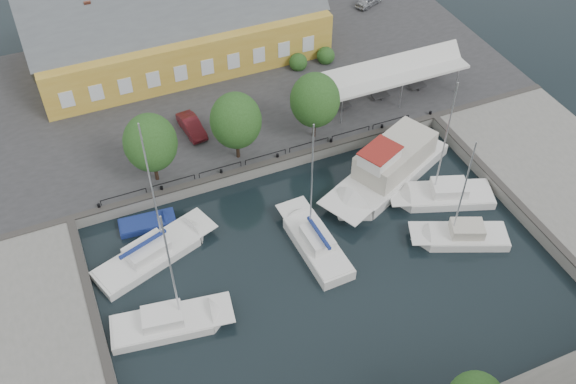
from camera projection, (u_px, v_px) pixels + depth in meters
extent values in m
plane|color=black|center=(320.00, 259.00, 47.49)|extent=(140.00, 140.00, 0.00)
cube|color=#2D2D30|center=(219.00, 87.00, 62.23)|extent=(56.00, 26.00, 1.00)
cube|color=slate|center=(12.00, 384.00, 39.68)|extent=(12.00, 24.00, 1.00)
cube|color=slate|center=(576.00, 190.00, 51.98)|extent=(12.00, 24.00, 1.00)
cube|color=#383533|center=(268.00, 163.00, 53.51)|extent=(56.00, 0.60, 0.12)
cube|color=#383533|center=(102.00, 348.00, 40.88)|extent=(0.60, 24.00, 0.12)
cube|color=#383533|center=(520.00, 205.00, 49.99)|extent=(0.60, 24.00, 0.12)
cylinder|color=black|center=(99.00, 206.00, 49.69)|extent=(0.24, 0.24, 0.40)
cylinder|color=black|center=(162.00, 189.00, 51.09)|extent=(0.24, 0.24, 0.40)
cylinder|color=black|center=(221.00, 172.00, 52.49)|extent=(0.24, 0.24, 0.40)
cylinder|color=black|center=(278.00, 156.00, 53.88)|extent=(0.24, 0.24, 0.40)
cylinder|color=black|center=(331.00, 141.00, 55.28)|extent=(0.24, 0.24, 0.40)
cylinder|color=black|center=(382.00, 127.00, 56.68)|extent=(0.24, 0.24, 0.40)
cylinder|color=black|center=(430.00, 113.00, 58.08)|extent=(0.24, 0.24, 0.40)
cube|color=gold|center=(182.00, 41.00, 63.02)|extent=(28.00, 10.00, 4.50)
cube|color=#474C51|center=(177.00, 8.00, 60.57)|extent=(28.56, 7.60, 7.60)
cube|color=gold|center=(70.00, 37.00, 64.51)|extent=(6.00, 6.00, 3.50)
cube|color=brown|center=(88.00, 7.00, 57.03)|extent=(0.60, 0.60, 1.20)
cube|color=silver|center=(393.00, 72.00, 58.32)|extent=(14.00, 4.00, 0.25)
cylinder|color=silver|center=(342.00, 111.00, 56.41)|extent=(0.10, 0.10, 2.70)
cylinder|color=silver|center=(324.00, 89.00, 58.77)|extent=(0.10, 0.10, 2.70)
cylinder|color=silver|center=(401.00, 95.00, 58.09)|extent=(0.10, 0.10, 2.70)
cylinder|color=silver|center=(382.00, 74.00, 60.45)|extent=(0.10, 0.10, 2.70)
cylinder|color=silver|center=(457.00, 80.00, 59.77)|extent=(0.10, 0.10, 2.70)
cylinder|color=silver|center=(436.00, 61.00, 62.13)|extent=(0.10, 0.10, 2.70)
cylinder|color=black|center=(156.00, 170.00, 51.41)|extent=(0.30, 0.30, 2.10)
ellipsoid|color=#234819|center=(150.00, 143.00, 49.42)|extent=(4.20, 4.20, 4.83)
cylinder|color=black|center=(238.00, 147.00, 53.37)|extent=(0.30, 0.30, 2.10)
ellipsoid|color=#234819|center=(236.00, 121.00, 51.38)|extent=(4.20, 4.20, 4.83)
cylinder|color=black|center=(314.00, 127.00, 55.32)|extent=(0.30, 0.30, 2.10)
ellipsoid|color=#234819|center=(315.00, 100.00, 53.34)|extent=(4.20, 4.20, 4.83)
imported|color=#A3A5AA|center=(368.00, 1.00, 72.18)|extent=(3.80, 2.74, 1.20)
imported|color=#5C151C|center=(192.00, 126.00, 56.04)|extent=(1.85, 4.13, 1.32)
cube|color=white|center=(318.00, 251.00, 47.84)|extent=(2.85, 6.94, 1.50)
cube|color=white|center=(313.00, 236.00, 47.84)|extent=(2.80, 8.31, 0.08)
cube|color=white|center=(317.00, 238.00, 47.07)|extent=(1.86, 2.81, 0.90)
cylinder|color=silver|center=(312.00, 182.00, 44.60)|extent=(0.12, 0.12, 10.26)
cube|color=navy|center=(319.00, 233.00, 46.44)|extent=(0.36, 3.43, 0.22)
cube|color=white|center=(392.00, 173.00, 54.00)|extent=(11.33, 8.10, 1.80)
cube|color=white|center=(384.00, 173.00, 52.63)|extent=(13.19, 8.85, 0.08)
cube|color=beige|center=(395.00, 155.00, 52.59)|extent=(8.06, 6.16, 2.20)
cube|color=white|center=(380.00, 157.00, 50.34)|extent=(3.58, 3.22, 1.20)
cube|color=maroon|center=(380.00, 150.00, 49.89)|extent=(3.87, 3.44, 0.10)
cube|color=white|center=(449.00, 198.00, 51.94)|extent=(7.40, 5.01, 1.30)
cube|color=white|center=(440.00, 193.00, 51.42)|extent=(8.64, 5.36, 0.08)
cube|color=white|center=(449.00, 188.00, 51.13)|extent=(3.23, 2.76, 0.90)
cylinder|color=silver|center=(445.00, 142.00, 47.69)|extent=(0.12, 0.12, 10.67)
cube|color=white|center=(466.00, 239.00, 48.78)|extent=(6.51, 4.64, 1.30)
cube|color=white|center=(458.00, 233.00, 48.30)|extent=(7.58, 5.01, 0.08)
cube|color=beige|center=(467.00, 229.00, 47.98)|extent=(2.88, 2.50, 0.90)
cylinder|color=silver|center=(463.00, 191.00, 45.16)|extent=(0.12, 0.12, 9.02)
cube|color=white|center=(147.00, 261.00, 47.27)|extent=(8.31, 5.25, 1.30)
cube|color=white|center=(157.00, 248.00, 47.25)|extent=(9.75, 5.66, 0.08)
cube|color=white|center=(147.00, 249.00, 46.55)|extent=(3.59, 2.85, 0.90)
cylinder|color=silver|center=(152.00, 189.00, 43.56)|extent=(0.12, 0.12, 11.40)
cube|color=navy|center=(143.00, 244.00, 45.93)|extent=(3.76, 1.50, 0.22)
cube|color=white|center=(162.00, 327.00, 43.16)|extent=(7.01, 3.69, 1.30)
cube|color=white|center=(173.00, 319.00, 42.83)|extent=(8.31, 3.78, 0.08)
cube|color=white|center=(162.00, 317.00, 42.39)|extent=(2.92, 2.23, 0.90)
cylinder|color=silver|center=(172.00, 271.00, 39.47)|extent=(0.12, 0.12, 9.91)
cube|color=navy|center=(143.00, 226.00, 49.77)|extent=(3.68, 2.08, 0.80)
cube|color=navy|center=(148.00, 221.00, 49.55)|extent=(4.38, 2.08, 0.08)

